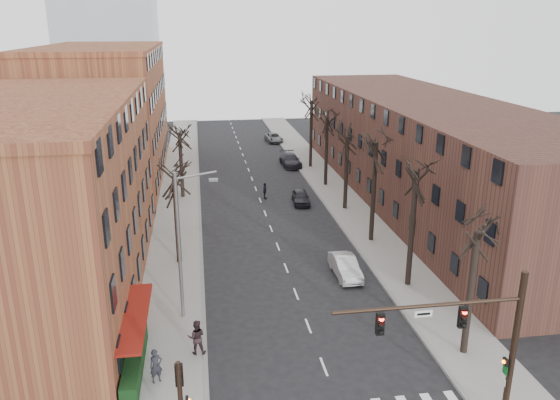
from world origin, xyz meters
name	(u,v)px	position (x,y,z in m)	size (l,w,h in m)	color
sidewalk_left	(179,194)	(-8.00, 35.00, 0.07)	(4.00, 90.00, 0.15)	gray
sidewalk_right	(331,187)	(8.00, 35.00, 0.07)	(4.00, 90.00, 0.15)	gray
building_left_near	(37,204)	(-16.00, 15.00, 6.00)	(12.00, 26.00, 12.00)	brown
building_left_far	(105,115)	(-16.00, 44.00, 7.00)	(12.00, 28.00, 14.00)	brown
building_right	(425,150)	(16.00, 30.00, 5.00)	(12.00, 50.00, 10.00)	#492B22
awning_left	(140,360)	(-9.40, 6.00, 0.00)	(1.20, 7.00, 0.15)	maroon
hedge	(135,361)	(-9.50, 5.00, 0.65)	(0.80, 6.00, 1.00)	#113214
tree_right_a	(463,354)	(7.60, 4.00, 0.00)	(5.20, 5.20, 10.00)	black
tree_right_b	(407,286)	(7.60, 12.00, 0.00)	(5.20, 5.20, 10.80)	black
tree_right_c	(371,241)	(7.60, 20.00, 0.00)	(5.20, 5.20, 11.60)	black
tree_right_d	(345,209)	(7.60, 28.00, 0.00)	(5.20, 5.20, 10.00)	black
tree_right_e	(325,186)	(7.60, 36.00, 0.00)	(5.20, 5.20, 10.80)	black
tree_right_f	(310,167)	(7.60, 44.00, 0.00)	(5.20, 5.20, 11.60)	black
tree_left_a	(180,263)	(-7.60, 18.00, 0.00)	(5.20, 5.20, 9.50)	black
tree_left_b	(183,198)	(-7.60, 34.00, 0.00)	(5.20, 5.20, 9.50)	black
signal_mast_arm	(482,336)	(5.45, -1.00, 4.40)	(8.14, 0.30, 7.20)	black
signal_pole_left	(181,400)	(-6.99, -0.95, 2.61)	(0.47, 0.44, 4.40)	black
streetlight	(182,240)	(-7.03, 10.00, 5.01)	(2.45, 0.22, 9.03)	slate
silver_sedan	(345,267)	(3.86, 14.13, 0.69)	(1.47, 4.21, 1.39)	#B6B8BD
parked_car_near	(301,197)	(3.80, 30.40, 0.66)	(1.56, 3.89, 1.32)	black
parked_car_mid	(290,160)	(5.30, 45.05, 0.75)	(2.11, 5.19, 1.51)	black
parked_car_far	(274,138)	(5.30, 59.61, 0.64)	(2.13, 4.61, 1.28)	slate
pedestrian_a	(156,366)	(-8.36, 3.85, 1.02)	(0.64, 0.42, 1.75)	#222129
pedestrian_b	(197,337)	(-6.40, 5.99, 1.11)	(0.93, 0.73, 1.92)	black
pedestrian_crossing	(265,191)	(0.52, 32.38, 0.83)	(0.97, 0.40, 1.66)	black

